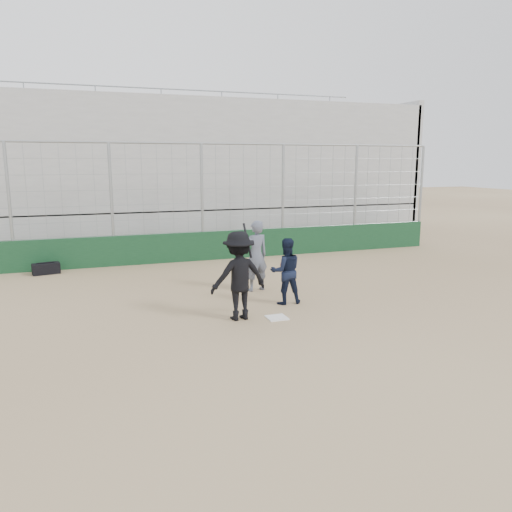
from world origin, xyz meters
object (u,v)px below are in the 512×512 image
object	(u,v)px
batter_at_plate	(239,276)
catcher_crouched	(286,282)
umpire	(256,259)
equipment_bag	(46,269)

from	to	relation	value
batter_at_plate	catcher_crouched	xyz separation A→B (m)	(1.42, 0.74, -0.43)
batter_at_plate	umpire	xyz separation A→B (m)	(1.16, 2.18, -0.12)
catcher_crouched	umpire	world-z (taller)	umpire
batter_at_plate	equipment_bag	size ratio (longest dim) A/B	2.46
umpire	equipment_bag	size ratio (longest dim) A/B	2.02
batter_at_plate	catcher_crouched	size ratio (longest dim) A/B	1.89
batter_at_plate	catcher_crouched	world-z (taller)	batter_at_plate
umpire	equipment_bag	xyz separation A→B (m)	(-5.44, 3.99, -0.68)
batter_at_plate	umpire	size ratio (longest dim) A/B	1.22
umpire	catcher_crouched	bearing A→B (deg)	88.24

